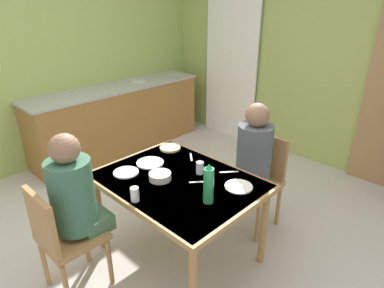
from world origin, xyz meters
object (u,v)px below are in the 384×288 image
kitchen_counter (119,118)px  water_bottle_green_near (209,184)px  chair_far_diner (260,176)px  person_near_diner (74,193)px  person_far_diner (253,153)px  dining_table (178,188)px  chair_near_diner (62,236)px  serving_bowl_center (160,176)px

kitchen_counter → water_bottle_green_near: water_bottle_green_near is taller
chair_far_diner → person_near_diner: person_near_diner is taller
chair_far_diner → water_bottle_green_near: water_bottle_green_near is taller
person_near_diner → chair_far_diner: bearing=71.1°
person_near_diner → water_bottle_green_near: 0.92m
person_far_diner → water_bottle_green_near: bearing=101.6°
dining_table → chair_near_diner: chair_near_diner is taller
chair_far_diner → person_near_diner: 1.62m
dining_table → chair_near_diner: bearing=-110.6°
person_far_diner → kitchen_counter: bearing=-5.2°
chair_far_diner → serving_bowl_center: size_ratio=5.12×
dining_table → person_near_diner: 0.76m
kitchen_counter → person_far_diner: bearing=-5.2°
person_far_diner → water_bottle_green_near: size_ratio=2.64×
chair_near_diner → serving_bowl_center: (0.21, 0.73, 0.25)m
person_far_diner → serving_bowl_center: 0.84m
dining_table → serving_bowl_center: bearing=-136.9°
dining_table → chair_far_diner: bearing=75.9°
person_near_diner → kitchen_counter: bearing=139.2°
dining_table → serving_bowl_center: 0.17m
kitchen_counter → dining_table: bearing=-22.8°
person_far_diner → person_near_diner: bearing=69.3°
person_far_diner → water_bottle_green_near: (0.15, -0.75, 0.08)m
kitchen_counter → person_far_diner: (2.36, -0.22, 0.33)m
chair_near_diner → person_near_diner: size_ratio=1.13×
kitchen_counter → chair_far_diner: (2.36, -0.08, 0.05)m
kitchen_counter → dining_table: (2.15, -0.90, 0.20)m
person_near_diner → water_bottle_green_near: bearing=42.8°
person_far_diner → serving_bowl_center: (-0.31, -0.78, -0.03)m
person_near_diner → person_far_diner: 1.47m
kitchen_counter → serving_bowl_center: kitchen_counter is taller
dining_table → chair_near_diner: 0.89m
kitchen_counter → serving_bowl_center: (2.05, -1.00, 0.30)m
kitchen_counter → person_near_diner: 2.45m
person_near_diner → serving_bowl_center: (0.21, 0.59, -0.03)m
chair_near_diner → person_near_diner: bearing=90.0°
chair_near_diner → person_near_diner: person_near_diner is taller
dining_table → person_near_diner: bearing=-114.3°
kitchen_counter → person_near_diner: (1.84, -1.59, 0.33)m
person_far_diner → water_bottle_green_near: person_far_diner is taller
water_bottle_green_near → dining_table: bearing=170.0°
dining_table → person_far_diner: bearing=73.2°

